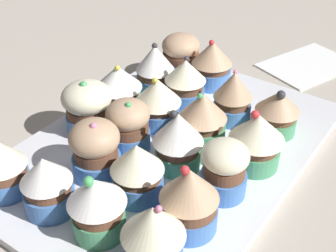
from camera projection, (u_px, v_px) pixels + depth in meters
The scene contains 24 objects.
ground_plane at pixel (168, 161), 61.32cm from camera, with size 180.00×180.00×3.00cm, color #B2A899.
baking_tray at pixel (168, 148), 60.11cm from camera, with size 45.61×32.18×1.20cm.
cupcake_0 at pixel (181, 54), 73.70cm from camera, with size 6.06×6.06×6.89cm.
cupcake_1 at pixel (155, 68), 69.26cm from camera, with size 5.89×5.89×7.74cm.
cupcake_2 at pixel (119, 87), 64.59cm from camera, with size 6.64×6.64×7.34cm.
cupcake_3 at pixel (88, 106), 60.36cm from camera, with size 6.65×6.65×7.63cm.
cupcake_4 at pixel (2, 166), 50.75cm from camera, with size 5.65×5.65×7.29cm.
cupcake_5 at pixel (212, 63), 70.65cm from camera, with size 6.29×6.29×7.57cm.
cupcake_6 at pixel (185, 82), 66.01cm from camera, with size 5.97×5.97×7.39cm.
cupcake_7 at pixel (158, 101), 61.86cm from camera, with size 6.43×6.43×7.17cm.
cupcake_8 at pixel (128, 125), 57.19cm from camera, with size 5.53×5.53×7.35cm.
cupcake_9 at pixel (95, 149), 53.02cm from camera, with size 5.92×5.92×7.66cm.
cupcake_10 at pixel (47, 184), 48.32cm from camera, with size 5.55×5.55×7.03cm.
cupcake_11 at pixel (233, 96), 62.52cm from camera, with size 5.36×5.36×7.62cm.
cupcake_12 at pixel (202, 118), 58.24cm from camera, with size 6.29×6.29×7.56cm.
cupcake_13 at pixel (178, 139), 53.99cm from camera, with size 6.12×6.12×7.97cm.
cupcake_14 at pixel (137, 170), 50.14cm from camera, with size 6.00×6.00×7.01cm.
cupcake_15 at pixel (97, 205), 45.49cm from camera, with size 6.01×6.01×7.50cm.
cupcake_16 at pixel (277, 111), 60.36cm from camera, with size 5.91×5.91×6.65cm.
cupcake_17 at pixel (257, 139), 54.36cm from camera, with size 6.72×6.72×7.59cm.
cupcake_18 at pixel (224, 168), 50.43cm from camera, with size 5.32×5.32×6.98cm.
cupcake_19 at pixel (189, 199), 46.00cm from camera, with size 6.13×6.13×8.03cm.
cupcake_20 at pixel (153, 234), 42.32cm from camera, with size 6.18×6.18×7.54cm.
napkin at pixel (308, 64), 80.30cm from camera, with size 15.69×10.74×0.60cm, color white.
Camera 1 is at (38.85, 27.42, 37.50)cm, focal length 49.09 mm.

